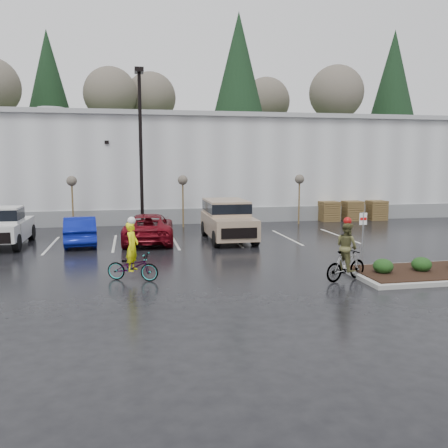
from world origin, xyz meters
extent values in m
plane|color=black|center=(0.00, 0.00, 0.00)|extent=(120.00, 120.00, 0.00)
cube|color=silver|center=(0.00, 22.00, 3.50)|extent=(60.00, 15.00, 7.00)
cube|color=slate|center=(0.00, 14.45, 0.50)|extent=(60.00, 0.12, 1.00)
cube|color=#999B9E|center=(0.00, 22.00, 7.05)|extent=(60.50, 15.50, 0.30)
cube|color=#233917|center=(0.00, 45.00, 3.00)|extent=(80.00, 25.00, 6.00)
cylinder|color=black|center=(-4.00, 12.00, 4.50)|extent=(0.20, 0.20, 9.00)
cube|color=black|center=(-4.00, 12.00, 9.10)|extent=(0.50, 1.00, 0.25)
cylinder|color=#4F3B1F|center=(-8.00, 13.00, 1.40)|extent=(0.10, 0.10, 2.80)
sphere|color=#48413A|center=(-8.00, 13.00, 2.90)|extent=(0.60, 0.60, 0.60)
cylinder|color=#4F3B1F|center=(-1.50, 13.00, 1.40)|extent=(0.10, 0.10, 2.80)
sphere|color=#48413A|center=(-1.50, 13.00, 2.90)|extent=(0.60, 0.60, 0.60)
cylinder|color=#4F3B1F|center=(6.00, 13.00, 1.40)|extent=(0.10, 0.10, 2.80)
sphere|color=#48413A|center=(6.00, 13.00, 2.90)|extent=(0.60, 0.60, 0.60)
cube|color=#4F3B1F|center=(8.50, 14.00, 0.68)|extent=(1.20, 1.20, 1.35)
cube|color=#4F3B1F|center=(10.20, 14.00, 0.68)|extent=(1.20, 1.20, 1.35)
cube|color=#4F3B1F|center=(12.00, 14.00, 0.68)|extent=(1.20, 1.20, 1.35)
ellipsoid|color=#153713|center=(4.00, -1.00, 0.41)|extent=(0.70, 0.70, 0.52)
ellipsoid|color=#153713|center=(5.50, -1.00, 0.41)|extent=(0.70, 0.70, 0.52)
cylinder|color=gray|center=(3.80, 0.20, 1.10)|extent=(0.05, 0.05, 2.20)
cube|color=white|center=(3.80, 0.20, 1.95)|extent=(0.30, 0.02, 0.45)
cube|color=red|center=(3.80, 0.19, 1.95)|extent=(0.26, 0.02, 0.10)
imported|color=navy|center=(-7.12, 8.02, 0.70)|extent=(1.89, 4.36, 1.40)
imported|color=maroon|center=(-3.79, 8.04, 0.72)|extent=(2.79, 5.37, 1.45)
imported|color=#3F3F44|center=(-4.64, 0.33, 0.48)|extent=(1.93, 1.26, 0.96)
imported|color=#EDF00D|center=(-4.64, 0.33, 1.19)|extent=(0.60, 0.71, 1.67)
sphere|color=silver|center=(-4.64, 0.33, 2.07)|extent=(0.28, 0.28, 0.28)
imported|color=#3F3F44|center=(2.54, -1.11, 0.53)|extent=(1.76, 1.03, 1.06)
imported|color=brown|center=(2.54, -1.11, 1.18)|extent=(0.69, 0.91, 1.67)
sphere|color=#990C0C|center=(2.54, -1.11, 2.06)|extent=(0.28, 0.28, 0.28)
camera|label=1|loc=(-4.66, -15.89, 4.11)|focal=38.00mm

